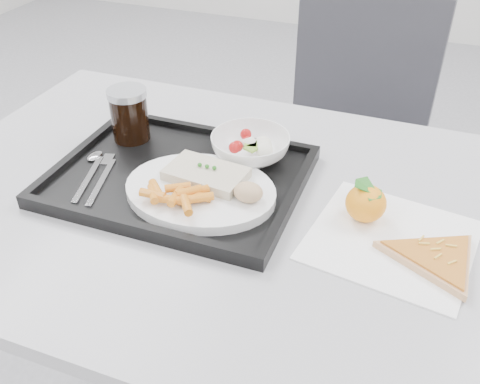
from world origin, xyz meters
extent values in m
cube|color=silver|center=(0.00, 0.30, 0.73)|extent=(1.20, 0.80, 0.03)
cylinder|color=#47474C|center=(-0.54, 0.64, 0.36)|extent=(0.04, 0.04, 0.72)
cube|color=#33333A|center=(0.10, 0.90, 0.45)|extent=(0.47, 0.47, 0.04)
cube|color=#33333A|center=(0.10, 1.09, 0.70)|extent=(0.42, 0.08, 0.46)
cylinder|color=#47474C|center=(-0.08, 0.72, 0.21)|extent=(0.03, 0.03, 0.43)
cylinder|color=#47474C|center=(0.28, 0.72, 0.21)|extent=(0.03, 0.03, 0.43)
cylinder|color=#47474C|center=(-0.08, 1.08, 0.21)|extent=(0.03, 0.03, 0.43)
cylinder|color=#47474C|center=(0.28, 1.08, 0.21)|extent=(0.03, 0.03, 0.43)
cube|color=black|center=(-0.12, 0.31, 0.76)|extent=(0.45, 0.35, 0.01)
cube|color=black|center=(-0.12, 0.48, 0.77)|extent=(0.45, 0.02, 0.01)
cube|color=black|center=(-0.12, 0.15, 0.77)|extent=(0.45, 0.02, 0.01)
cube|color=black|center=(0.10, 0.31, 0.77)|extent=(0.02, 0.32, 0.01)
cube|color=black|center=(-0.33, 0.31, 0.77)|extent=(0.02, 0.32, 0.01)
cylinder|color=white|center=(-0.05, 0.27, 0.77)|extent=(0.27, 0.27, 0.02)
cube|color=beige|center=(-0.05, 0.30, 0.79)|extent=(0.15, 0.10, 0.02)
sphere|color=#236B1C|center=(-0.07, 0.30, 0.81)|extent=(0.01, 0.01, 0.01)
sphere|color=#236B1C|center=(-0.05, 0.30, 0.81)|extent=(0.01, 0.01, 0.01)
sphere|color=#236B1C|center=(-0.04, 0.30, 0.81)|extent=(0.01, 0.01, 0.01)
ellipsoid|color=#E3CB81|center=(0.04, 0.26, 0.80)|extent=(0.06, 0.06, 0.03)
imported|color=white|center=(-0.01, 0.42, 0.79)|extent=(0.15, 0.15, 0.05)
cylinder|color=black|center=(-0.27, 0.40, 0.81)|extent=(0.07, 0.07, 0.10)
cylinder|color=#A5A8AD|center=(-0.27, 0.40, 0.87)|extent=(0.08, 0.08, 0.01)
cube|color=silver|center=(-0.27, 0.24, 0.77)|extent=(0.05, 0.15, 0.00)
ellipsoid|color=silver|center=(-0.30, 0.31, 0.77)|extent=(0.04, 0.04, 0.01)
cube|color=silver|center=(-0.24, 0.24, 0.77)|extent=(0.05, 0.15, 0.00)
cube|color=silver|center=(-0.27, 0.31, 0.77)|extent=(0.03, 0.04, 0.00)
cube|color=white|center=(0.28, 0.28, 0.75)|extent=(0.28, 0.27, 0.00)
ellipsoid|color=orange|center=(0.23, 0.32, 0.79)|extent=(0.08, 0.08, 0.06)
cube|color=#236B1C|center=(0.23, 0.32, 0.81)|extent=(0.05, 0.05, 0.02)
cube|color=#236B1C|center=(0.23, 0.32, 0.81)|extent=(0.05, 0.03, 0.02)
cylinder|color=tan|center=(0.35, 0.25, 0.76)|extent=(0.19, 0.19, 0.01)
cylinder|color=#A75320|center=(0.35, 0.25, 0.77)|extent=(0.17, 0.17, 0.00)
cube|color=#EABC47|center=(0.37, 0.28, 0.77)|extent=(0.02, 0.00, 0.00)
cube|color=#EABC47|center=(0.35, 0.28, 0.77)|extent=(0.01, 0.01, 0.00)
cube|color=#EABC47|center=(0.33, 0.27, 0.77)|extent=(0.02, 0.01, 0.00)
cube|color=#EABC47|center=(0.35, 0.24, 0.77)|extent=(0.01, 0.02, 0.00)
cube|color=#EABC47|center=(0.37, 0.24, 0.77)|extent=(0.01, 0.01, 0.00)
cube|color=#EABC47|center=(0.34, 0.26, 0.77)|extent=(0.02, 0.01, 0.00)
cube|color=#EABC47|center=(0.32, 0.28, 0.77)|extent=(0.01, 0.02, 0.00)
cylinder|color=orange|center=(-0.11, 0.20, 0.80)|extent=(0.04, 0.04, 0.01)
cylinder|color=orange|center=(-0.07, 0.20, 0.80)|extent=(0.05, 0.02, 0.01)
cylinder|color=orange|center=(-0.11, 0.22, 0.80)|extent=(0.04, 0.04, 0.01)
cylinder|color=orange|center=(-0.11, 0.20, 0.80)|extent=(0.04, 0.02, 0.01)
cylinder|color=orange|center=(-0.03, 0.22, 0.79)|extent=(0.04, 0.04, 0.01)
cylinder|color=orange|center=(-0.05, 0.24, 0.80)|extent=(0.04, 0.04, 0.01)
cylinder|color=orange|center=(-0.04, 0.19, 0.80)|extent=(0.04, 0.04, 0.01)
cylinder|color=orange|center=(-0.04, 0.23, 0.79)|extent=(0.04, 0.02, 0.01)
cylinder|color=orange|center=(-0.07, 0.21, 0.80)|extent=(0.02, 0.05, 0.01)
cylinder|color=orange|center=(-0.08, 0.24, 0.80)|extent=(0.05, 0.04, 0.01)
cylinder|color=orange|center=(-0.05, 0.23, 0.80)|extent=(0.04, 0.04, 0.01)
sphere|color=#AF1312|center=(-0.02, 0.41, 0.80)|extent=(0.02, 0.02, 0.02)
sphere|color=#AF1312|center=(-0.03, 0.44, 0.80)|extent=(0.02, 0.02, 0.02)
sphere|color=#AF1312|center=(-0.03, 0.39, 0.80)|extent=(0.02, 0.02, 0.02)
sphere|color=#AF1312|center=(-0.03, 0.39, 0.80)|extent=(0.02, 0.02, 0.02)
ellipsoid|color=silver|center=(-0.01, 0.41, 0.80)|extent=(0.03, 0.03, 0.03)
ellipsoid|color=silver|center=(0.01, 0.42, 0.80)|extent=(0.03, 0.03, 0.03)
ellipsoid|color=silver|center=(0.02, 0.40, 0.80)|extent=(0.03, 0.03, 0.03)
ellipsoid|color=silver|center=(0.01, 0.41, 0.80)|extent=(0.03, 0.03, 0.03)
cube|color=olive|center=(0.00, 0.39, 0.80)|extent=(0.03, 0.03, 0.00)
cube|color=olive|center=(0.00, 0.41, 0.80)|extent=(0.03, 0.03, 0.00)
cube|color=olive|center=(-0.01, 0.40, 0.80)|extent=(0.03, 0.03, 0.00)
camera|label=1|loc=(0.28, -0.42, 1.32)|focal=40.00mm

